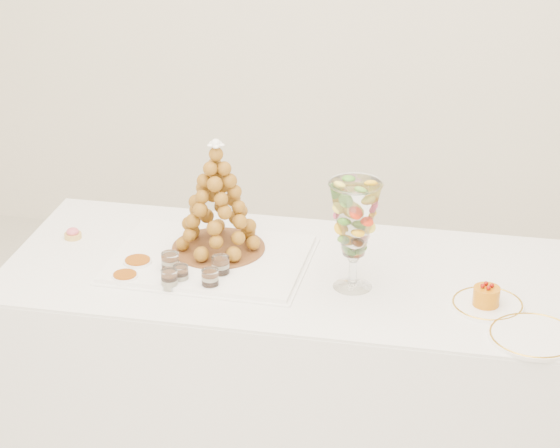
# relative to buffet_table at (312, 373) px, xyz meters

# --- Properties ---
(buffet_table) EXTENTS (1.99, 0.81, 0.75)m
(buffet_table) POSITION_rel_buffet_table_xyz_m (0.00, 0.00, 0.00)
(buffet_table) COLOR white
(buffet_table) RESTS_ON ground
(lace_tray) EXTENTS (0.61, 0.46, 0.02)m
(lace_tray) POSITION_rel_buffet_table_xyz_m (-0.34, -0.00, 0.39)
(lace_tray) COLOR white
(lace_tray) RESTS_ON buffet_table
(macaron_vase) EXTENTS (0.16, 0.16, 0.34)m
(macaron_vase) POSITION_rel_buffet_table_xyz_m (0.13, -0.07, 0.60)
(macaron_vase) COLOR white
(macaron_vase) RESTS_ON buffet_table
(cake_plate) EXTENTS (0.22, 0.22, 0.01)m
(cake_plate) POSITION_rel_buffet_table_xyz_m (0.55, -0.11, 0.38)
(cake_plate) COLOR white
(cake_plate) RESTS_ON buffet_table
(spare_plate) EXTENTS (0.26, 0.26, 0.01)m
(spare_plate) POSITION_rel_buffet_table_xyz_m (0.68, -0.27, 0.38)
(spare_plate) COLOR white
(spare_plate) RESTS_ON buffet_table
(pink_tart) EXTENTS (0.06, 0.06, 0.04)m
(pink_tart) POSITION_rel_buffet_table_xyz_m (-0.84, 0.08, 0.39)
(pink_tart) COLOR tan
(pink_tart) RESTS_ON buffet_table
(verrine_a) EXTENTS (0.06, 0.06, 0.07)m
(verrine_a) POSITION_rel_buffet_table_xyz_m (-0.44, -0.11, 0.41)
(verrine_a) COLOR white
(verrine_a) RESTS_ON buffet_table
(verrine_b) EXTENTS (0.06, 0.06, 0.06)m
(verrine_b) POSITION_rel_buffet_table_xyz_m (-0.39, -0.17, 0.41)
(verrine_b) COLOR white
(verrine_b) RESTS_ON buffet_table
(verrine_c) EXTENTS (0.06, 0.06, 0.08)m
(verrine_c) POSITION_rel_buffet_table_xyz_m (-0.28, -0.10, 0.41)
(verrine_c) COLOR white
(verrine_c) RESTS_ON buffet_table
(verrine_d) EXTENTS (0.06, 0.06, 0.07)m
(verrine_d) POSITION_rel_buffet_table_xyz_m (-0.41, -0.21, 0.41)
(verrine_d) COLOR white
(verrine_d) RESTS_ON buffet_table
(verrine_e) EXTENTS (0.07, 0.07, 0.07)m
(verrine_e) POSITION_rel_buffet_table_xyz_m (-0.29, -0.19, 0.41)
(verrine_e) COLOR white
(verrine_e) RESTS_ON buffet_table
(ramekin_back) EXTENTS (0.09, 0.09, 0.03)m
(ramekin_back) POSITION_rel_buffet_table_xyz_m (-0.55, -0.09, 0.39)
(ramekin_back) COLOR white
(ramekin_back) RESTS_ON buffet_table
(ramekin_front) EXTENTS (0.08, 0.08, 0.03)m
(ramekin_front) POSITION_rel_buffet_table_xyz_m (-0.56, -0.19, 0.39)
(ramekin_front) COLOR white
(ramekin_front) RESTS_ON buffet_table
(croquembouche) EXTENTS (0.31, 0.31, 0.38)m
(croquembouche) POSITION_rel_buffet_table_xyz_m (-0.33, 0.06, 0.58)
(croquembouche) COLOR brown
(croquembouche) RESTS_ON lace_tray
(mousse_cake) EXTENTS (0.08, 0.08, 0.07)m
(mousse_cake) POSITION_rel_buffet_table_xyz_m (0.54, -0.12, 0.41)
(mousse_cake) COLOR #C76E09
(mousse_cake) RESTS_ON cake_plate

